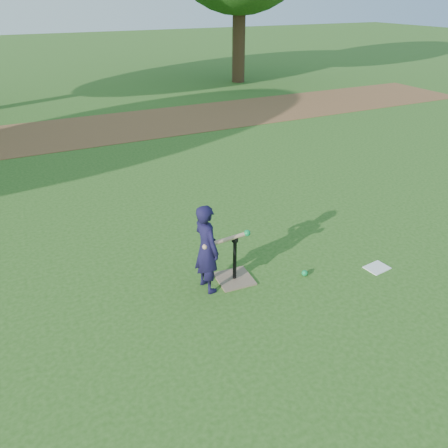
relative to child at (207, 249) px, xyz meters
name	(u,v)px	position (x,y,z in m)	size (l,w,h in m)	color
ground	(225,275)	(0.32, 0.15, -0.56)	(80.00, 80.00, 0.00)	#285116
dirt_strip	(100,129)	(0.32, 7.65, -0.55)	(24.00, 3.00, 0.01)	brown
child	(207,249)	(0.00, 0.00, 0.00)	(0.41, 0.27, 1.12)	black
wiffle_ball_ground	(305,273)	(1.22, -0.31, -0.52)	(0.08, 0.08, 0.08)	#0C843D
clipboard	(377,268)	(2.18, -0.59, -0.55)	(0.30, 0.23, 0.01)	white
batting_tee	(235,272)	(0.38, 0.01, -0.45)	(0.46, 0.46, 0.61)	#7A624D
swing_action	(229,239)	(0.28, -0.02, 0.07)	(0.65, 0.12, 0.09)	tan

